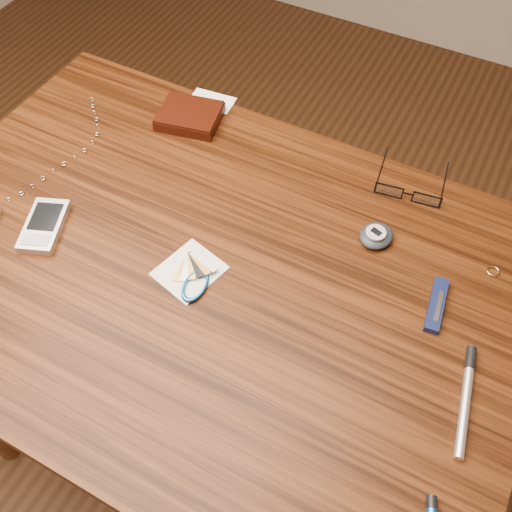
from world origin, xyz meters
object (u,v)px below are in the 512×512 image
object	(u,v)px
pocket_knife	(436,305)
silver_pen	(467,391)
desk	(206,298)
notepad_keys	(193,276)
pda_phone	(44,226)
wallet_and_card	(190,116)
pedometer	(376,236)
eyeglasses	(408,193)

from	to	relation	value
pocket_knife	silver_pen	size ratio (longest dim) A/B	0.60
desk	notepad_keys	size ratio (longest dim) A/B	9.14
pda_phone	pocket_knife	xyz separation A→B (m)	(0.60, 0.15, -0.00)
wallet_and_card	pedometer	world-z (taller)	same
pda_phone	pedometer	size ratio (longest dim) A/B	1.70
pocket_knife	pda_phone	bearing A→B (deg)	-165.83
eyeglasses	notepad_keys	xyz separation A→B (m)	(-0.23, -0.31, -0.01)
wallet_and_card	notepad_keys	xyz separation A→B (m)	(0.19, -0.30, -0.01)
eyeglasses	silver_pen	world-z (taller)	eyeglasses
wallet_and_card	pocket_knife	distance (m)	0.56
pedometer	notepad_keys	xyz separation A→B (m)	(-0.22, -0.20, -0.01)
pedometer	pda_phone	bearing A→B (deg)	-154.53
desk	pda_phone	world-z (taller)	pda_phone
desk	notepad_keys	distance (m)	0.11
notepad_keys	silver_pen	distance (m)	0.41
pedometer	silver_pen	xyz separation A→B (m)	(0.20, -0.19, -0.00)
desk	wallet_and_card	size ratio (longest dim) A/B	6.49
pedometer	wallet_and_card	bearing A→B (deg)	165.67
desk	wallet_and_card	world-z (taller)	wallet_and_card
notepad_keys	pocket_knife	distance (m)	0.36
silver_pen	desk	bearing A→B (deg)	177.56
eyeglasses	notepad_keys	size ratio (longest dim) A/B	1.18
desk	notepad_keys	xyz separation A→B (m)	(0.00, -0.03, 0.11)
pedometer	pocket_knife	distance (m)	0.14
eyeglasses	pedometer	distance (m)	0.11
pda_phone	pedometer	distance (m)	0.53
pedometer	pocket_knife	xyz separation A→B (m)	(0.12, -0.08, -0.00)
silver_pen	notepad_keys	bearing A→B (deg)	-178.38
wallet_and_card	eyeglasses	size ratio (longest dim) A/B	1.20
eyeglasses	silver_pen	xyz separation A→B (m)	(0.18, -0.29, -0.00)
pedometer	pocket_knife	size ratio (longest dim) A/B	0.74
desk	pocket_knife	bearing A→B (deg)	14.99
wallet_and_card	pda_phone	world-z (taller)	wallet_and_card
wallet_and_card	pocket_knife	xyz separation A→B (m)	(0.53, -0.18, -0.01)
eyeglasses	pedometer	bearing A→B (deg)	-97.63
wallet_and_card	pedometer	xyz separation A→B (m)	(0.41, -0.10, -0.00)
wallet_and_card	pda_phone	distance (m)	0.34
notepad_keys	pedometer	bearing A→B (deg)	42.34
pda_phone	wallet_and_card	bearing A→B (deg)	78.13
eyeglasses	notepad_keys	bearing A→B (deg)	-127.00
pedometer	notepad_keys	size ratio (longest dim) A/B	0.64
notepad_keys	pocket_knife	bearing A→B (deg)	19.72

